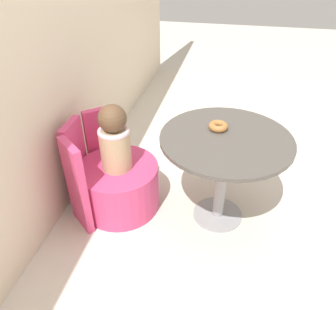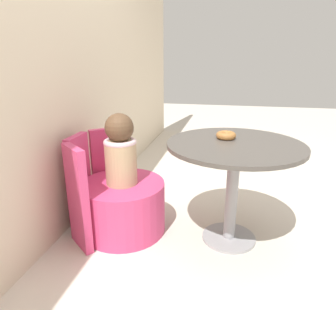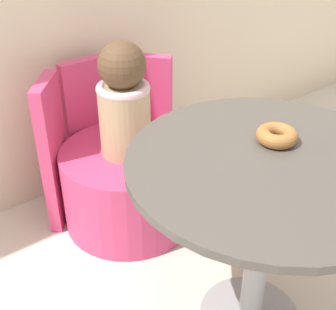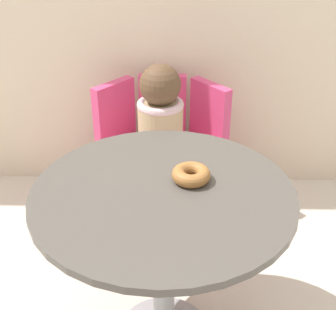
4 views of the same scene
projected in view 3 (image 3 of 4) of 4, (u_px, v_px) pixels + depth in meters
round_table at (266, 196)px, 1.38m from camera, size 0.83×0.83×0.67m
tub_chair at (128, 186)px, 2.05m from camera, size 0.57×0.57×0.35m
booth_backrest at (99, 134)px, 2.12m from camera, size 0.67×0.24×0.66m
child_figure at (124, 101)px, 1.83m from camera, size 0.21×0.21×0.47m
donut at (277, 135)px, 1.39m from camera, size 0.13×0.13×0.04m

